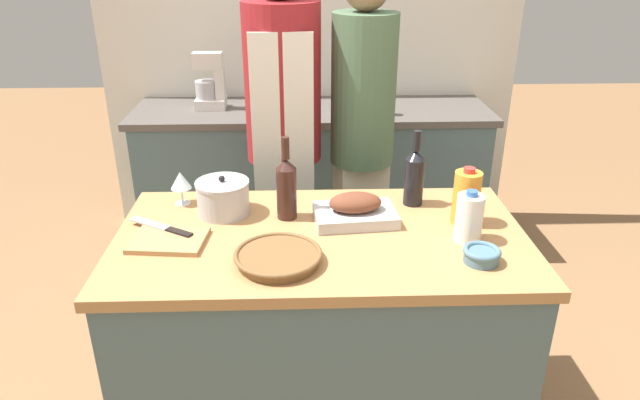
% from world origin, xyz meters
% --- Properties ---
extents(kitchen_island, '(1.47, 0.79, 0.88)m').
position_xyz_m(kitchen_island, '(0.00, 0.00, 0.44)').
color(kitchen_island, '#4C666B').
rests_on(kitchen_island, ground_plane).
extents(back_counter, '(2.15, 0.60, 0.91)m').
position_xyz_m(back_counter, '(0.00, 1.55, 0.46)').
color(back_counter, '#4C666B').
rests_on(back_counter, ground_plane).
extents(back_wall, '(2.65, 0.10, 2.55)m').
position_xyz_m(back_wall, '(0.00, 1.90, 1.27)').
color(back_wall, silver).
rests_on(back_wall, ground_plane).
extents(roasting_pan, '(0.32, 0.23, 0.11)m').
position_xyz_m(roasting_pan, '(0.13, 0.10, 0.92)').
color(roasting_pan, '#BCBCC1').
rests_on(roasting_pan, kitchen_island).
extents(wicker_basket, '(0.29, 0.29, 0.04)m').
position_xyz_m(wicker_basket, '(-0.15, -0.19, 0.90)').
color(wicker_basket, brown).
rests_on(wicker_basket, kitchen_island).
extents(cutting_board, '(0.27, 0.21, 0.02)m').
position_xyz_m(cutting_board, '(-0.53, -0.05, 0.89)').
color(cutting_board, '#AD7F51').
rests_on(cutting_board, kitchen_island).
extents(stock_pot, '(0.20, 0.20, 0.16)m').
position_xyz_m(stock_pot, '(-0.37, 0.19, 0.95)').
color(stock_pot, '#B7B7BC').
rests_on(stock_pot, kitchen_island).
extents(mixing_bowl, '(0.12, 0.12, 0.05)m').
position_xyz_m(mixing_bowl, '(0.51, -0.21, 0.91)').
color(mixing_bowl, slate).
rests_on(mixing_bowl, kitchen_island).
extents(juice_jug, '(0.10, 0.10, 0.22)m').
position_xyz_m(juice_jug, '(0.53, 0.07, 0.98)').
color(juice_jug, orange).
rests_on(juice_jug, kitchen_island).
extents(milk_jug, '(0.09, 0.09, 0.19)m').
position_xyz_m(milk_jug, '(0.51, -0.06, 0.97)').
color(milk_jug, white).
rests_on(milk_jug, kitchen_island).
extents(wine_bottle_green, '(0.08, 0.08, 0.30)m').
position_xyz_m(wine_bottle_green, '(0.37, 0.25, 1.00)').
color(wine_bottle_green, black).
rests_on(wine_bottle_green, kitchen_island).
extents(wine_bottle_dark, '(0.08, 0.08, 0.32)m').
position_xyz_m(wine_bottle_dark, '(-0.12, 0.14, 1.01)').
color(wine_bottle_dark, '#381E19').
rests_on(wine_bottle_dark, kitchen_island).
extents(wine_glass_left, '(0.08, 0.08, 0.14)m').
position_xyz_m(wine_glass_left, '(-0.54, 0.28, 0.98)').
color(wine_glass_left, silver).
rests_on(wine_glass_left, kitchen_island).
extents(knife_chef, '(0.25, 0.17, 0.01)m').
position_xyz_m(knife_chef, '(-0.57, 0.03, 0.90)').
color(knife_chef, '#B7B7BC').
rests_on(knife_chef, cutting_board).
extents(stand_mixer, '(0.18, 0.14, 0.33)m').
position_xyz_m(stand_mixer, '(-0.61, 1.58, 1.05)').
color(stand_mixer, silver).
rests_on(stand_mixer, back_counter).
extents(condiment_bottle_tall, '(0.06, 0.06, 0.16)m').
position_xyz_m(condiment_bottle_tall, '(0.42, 1.41, 0.98)').
color(condiment_bottle_tall, '#B28E2D').
rests_on(condiment_bottle_tall, back_counter).
extents(condiment_bottle_short, '(0.05, 0.05, 0.19)m').
position_xyz_m(condiment_bottle_short, '(-0.16, 1.52, 1.00)').
color(condiment_bottle_short, '#332D28').
rests_on(condiment_bottle_short, back_counter).
extents(person_cook_aproned, '(0.36, 0.36, 1.81)m').
position_xyz_m(person_cook_aproned, '(-0.15, 0.82, 1.01)').
color(person_cook_aproned, beige).
rests_on(person_cook_aproned, ground_plane).
extents(person_cook_guest, '(0.30, 0.30, 1.75)m').
position_xyz_m(person_cook_guest, '(0.23, 0.83, 0.98)').
color(person_cook_guest, beige).
rests_on(person_cook_guest, ground_plane).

